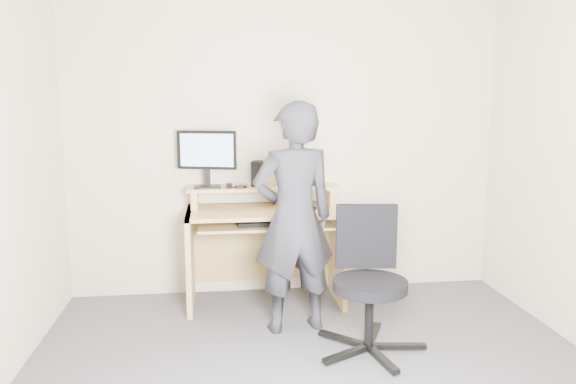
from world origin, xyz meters
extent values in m
cube|color=beige|center=(0.00, 1.75, 1.25)|extent=(3.50, 0.02, 2.50)
cube|color=tan|center=(-0.78, 1.45, 0.38)|extent=(0.04, 0.60, 0.75)
cube|color=tan|center=(0.38, 1.45, 0.38)|extent=(0.04, 0.60, 0.75)
cube|color=tan|center=(-0.20, 1.45, 0.73)|extent=(1.20, 0.60, 0.03)
cube|color=tan|center=(-0.20, 1.37, 0.64)|extent=(1.02, 0.38, 0.02)
cube|color=tan|center=(-0.74, 1.60, 0.82)|extent=(0.05, 0.28, 0.15)
cube|color=tan|center=(0.34, 1.60, 0.82)|extent=(0.05, 0.28, 0.15)
cube|color=tan|center=(-0.20, 1.60, 0.90)|extent=(1.20, 0.30, 0.02)
cube|color=tan|center=(-0.20, 1.74, 0.42)|extent=(1.20, 0.03, 0.65)
cube|color=black|center=(-0.64, 1.58, 0.92)|extent=(0.21, 0.13, 0.01)
cube|color=black|center=(-0.64, 1.60, 0.99)|extent=(0.05, 0.04, 0.13)
cube|color=black|center=(-0.64, 1.57, 1.20)|extent=(0.46, 0.16, 0.30)
cube|color=#90BEF8|center=(-0.64, 1.55, 1.20)|extent=(0.41, 0.12, 0.25)
cube|color=black|center=(-0.25, 1.60, 1.01)|extent=(0.11, 0.14, 0.20)
cylinder|color=silver|center=(-0.05, 1.61, 1.00)|extent=(0.10, 0.10, 0.19)
cube|color=black|center=(0.18, 1.60, 0.92)|extent=(0.08, 0.14, 0.01)
cube|color=black|center=(-0.47, 1.53, 0.93)|extent=(0.05, 0.04, 0.03)
torus|color=silver|center=(-0.38, 1.67, 0.92)|extent=(0.20, 0.19, 0.06)
cube|color=black|center=(-0.19, 1.36, 0.67)|extent=(0.47, 0.21, 0.03)
ellipsoid|color=black|center=(0.14, 1.35, 0.77)|extent=(0.11, 0.08, 0.04)
cube|color=black|center=(0.56, 0.46, 0.04)|extent=(0.36, 0.09, 0.03)
cube|color=black|center=(0.46, 0.65, 0.04)|extent=(0.19, 0.34, 0.03)
cube|color=black|center=(0.24, 0.61, 0.04)|extent=(0.29, 0.28, 0.03)
cube|color=black|center=(0.21, 0.39, 0.04)|extent=(0.34, 0.21, 0.03)
cube|color=black|center=(0.41, 0.30, 0.04)|extent=(0.11, 0.36, 0.03)
cylinder|color=black|center=(0.38, 0.48, 0.24)|extent=(0.06, 0.06, 0.38)
cylinder|color=black|center=(0.38, 0.48, 0.44)|extent=(0.47, 0.47, 0.07)
cube|color=black|center=(0.40, 0.69, 0.71)|extent=(0.40, 0.10, 0.42)
imported|color=black|center=(-0.05, 0.91, 0.79)|extent=(0.64, 0.48, 1.58)
camera|label=1|loc=(-0.55, -2.79, 1.60)|focal=35.00mm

